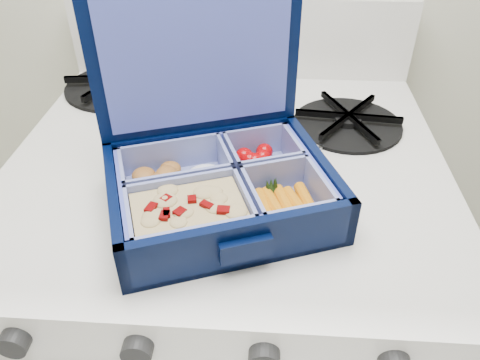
# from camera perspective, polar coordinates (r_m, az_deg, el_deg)

# --- Properties ---
(stove) EXTENTS (0.61, 0.61, 0.91)m
(stove) POSITION_cam_1_polar(r_m,az_deg,el_deg) (1.00, -1.02, -18.59)
(stove) COLOR silver
(stove) RESTS_ON floor
(bento_box) EXTENTS (0.30, 0.27, 0.06)m
(bento_box) POSITION_cam_1_polar(r_m,az_deg,el_deg) (0.55, -2.37, -1.28)
(bento_box) COLOR black
(bento_box) RESTS_ON stove
(burner_grate) EXTENTS (0.18, 0.18, 0.02)m
(burner_grate) POSITION_cam_1_polar(r_m,az_deg,el_deg) (0.74, 13.04, 7.28)
(burner_grate) COLOR black
(burner_grate) RESTS_ON stove
(burner_grate_rear) EXTENTS (0.21, 0.21, 0.02)m
(burner_grate_rear) POSITION_cam_1_polar(r_m,az_deg,el_deg) (0.86, -14.56, 11.43)
(burner_grate_rear) COLOR black
(burner_grate_rear) RESTS_ON stove
(fork) EXTENTS (0.16, 0.13, 0.01)m
(fork) POSITION_cam_1_polar(r_m,az_deg,el_deg) (0.66, 7.43, 3.13)
(fork) COLOR silver
(fork) RESTS_ON stove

